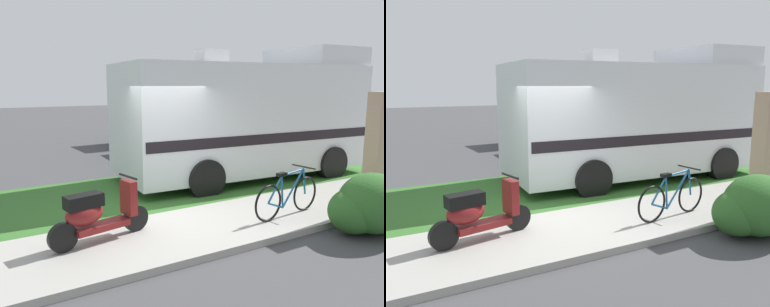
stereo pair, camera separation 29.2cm
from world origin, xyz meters
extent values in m
plane|color=#424244|center=(0.00, 0.00, 0.00)|extent=(80.00, 80.00, 0.00)
cube|color=#9E9B93|center=(0.00, -1.20, 0.06)|extent=(24.00, 2.00, 0.12)
cube|color=#336628|center=(0.00, 1.50, 0.04)|extent=(24.00, 3.40, 0.08)
cube|color=silver|center=(3.18, 1.64, 1.66)|extent=(6.75, 2.93, 2.72)
cube|color=silver|center=(5.58, 1.51, 3.27)|extent=(1.93, 2.54, 0.50)
cube|color=black|center=(3.18, 1.64, 1.25)|extent=(6.62, 2.94, 0.24)
cube|color=black|center=(6.46, 1.46, 2.14)|extent=(0.20, 2.18, 0.90)
cube|color=silver|center=(2.18, 1.69, 3.20)|extent=(0.73, 0.64, 0.36)
cylinder|color=black|center=(5.29, 2.76, 0.45)|extent=(0.91, 0.33, 0.90)
cylinder|color=black|center=(5.16, 0.29, 0.45)|extent=(0.91, 0.33, 0.90)
cylinder|color=black|center=(1.43, 2.97, 0.45)|extent=(0.91, 0.33, 0.90)
cylinder|color=black|center=(1.29, 0.51, 0.45)|extent=(0.91, 0.33, 0.90)
cylinder|color=black|center=(-0.93, -0.83, 0.34)|extent=(0.45, 0.18, 0.44)
cylinder|color=black|center=(-2.16, -1.07, 0.34)|extent=(0.45, 0.18, 0.44)
cube|color=maroon|center=(-1.54, -0.95, 0.36)|extent=(0.92, 0.45, 0.10)
cube|color=black|center=(-1.82, -1.00, 0.82)|extent=(0.60, 0.37, 0.20)
ellipsoid|color=maroon|center=(-1.82, -1.00, 0.62)|extent=(0.65, 0.41, 0.36)
cube|color=maroon|center=(-1.05, -0.85, 0.72)|extent=(0.20, 0.34, 0.56)
cylinder|color=black|center=(-1.05, -0.85, 1.07)|extent=(0.13, 0.50, 0.04)
sphere|color=white|center=(-1.05, -0.85, 0.90)|extent=(0.12, 0.12, 0.12)
torus|color=black|center=(2.29, -1.49, 0.46)|extent=(0.67, 0.12, 0.67)
torus|color=black|center=(1.26, -1.61, 0.46)|extent=(0.67, 0.12, 0.67)
cylinder|color=#1E6699|center=(1.93, -1.53, 0.63)|extent=(0.59, 0.10, 0.67)
cylinder|color=#1E6699|center=(1.62, -1.57, 0.61)|extent=(0.10, 0.05, 0.61)
cylinder|color=#1E6699|center=(1.90, -1.53, 0.93)|extent=(0.62, 0.11, 0.09)
cylinder|color=#1E6699|center=(1.46, -1.58, 0.38)|extent=(0.41, 0.08, 0.19)
cylinder|color=#1E6699|center=(1.43, -1.59, 0.68)|extent=(0.36, 0.08, 0.47)
cylinder|color=#1E6699|center=(2.25, -1.49, 0.71)|extent=(0.12, 0.05, 0.51)
cube|color=black|center=(1.59, -1.57, 0.94)|extent=(0.21, 0.12, 0.06)
cylinder|color=black|center=(2.21, -1.50, 1.00)|extent=(0.09, 0.52, 0.03)
cube|color=#1E478C|center=(5.91, 5.91, 1.03)|extent=(2.40, 2.08, 1.51)
cube|color=black|center=(5.91, 5.91, 1.49)|extent=(2.28, 2.10, 0.44)
cube|color=#1E478C|center=(3.31, 5.99, 0.64)|extent=(2.92, 2.10, 0.72)
cylinder|color=black|center=(6.12, 6.87, 0.38)|extent=(0.77, 0.26, 0.76)
cylinder|color=black|center=(6.06, 4.94, 0.38)|extent=(0.77, 0.26, 0.76)
cylinder|color=black|center=(3.00, 6.97, 0.38)|extent=(0.77, 0.26, 0.76)
cylinder|color=black|center=(2.95, 5.03, 0.38)|extent=(0.77, 0.26, 0.76)
cube|color=#1E2328|center=(3.64, 8.76, 1.06)|extent=(2.69, 2.08, 1.55)
cube|color=black|center=(3.64, 8.76, 1.53)|extent=(2.56, 2.09, 0.44)
cube|color=#1E2328|center=(6.49, 8.94, 0.65)|extent=(3.26, 2.12, 0.74)
cylinder|color=black|center=(3.50, 7.83, 0.38)|extent=(0.77, 0.29, 0.76)
cylinder|color=black|center=(3.38, 9.66, 0.38)|extent=(0.77, 0.29, 0.76)
cylinder|color=black|center=(6.92, 8.05, 0.38)|extent=(0.77, 0.29, 0.76)
cylinder|color=black|center=(6.80, 9.88, 0.38)|extent=(0.77, 0.29, 0.76)
ellipsoid|color=#2D6026|center=(2.61, -2.70, 0.55)|extent=(1.22, 1.09, 1.03)
ellipsoid|color=#2D6026|center=(2.31, -2.58, 0.43)|extent=(0.91, 0.82, 0.77)
cylinder|color=#19722D|center=(3.80, -1.19, 0.21)|extent=(0.08, 0.08, 0.19)
cylinder|color=#19722D|center=(3.80, -1.19, 0.33)|extent=(0.04, 0.04, 0.04)
cylinder|color=black|center=(3.80, -1.19, 0.35)|extent=(0.04, 0.04, 0.01)
cylinder|color=navy|center=(5.30, -1.10, 0.24)|extent=(0.06, 0.06, 0.23)
cylinder|color=navy|center=(5.30, -1.10, 0.38)|extent=(0.03, 0.03, 0.05)
cylinder|color=black|center=(5.30, -1.10, 0.41)|extent=(0.03, 0.03, 0.02)
camera|label=1|loc=(-3.22, -6.60, 2.53)|focal=36.22mm
camera|label=2|loc=(-2.96, -6.74, 2.53)|focal=36.22mm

